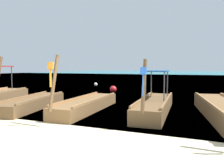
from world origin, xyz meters
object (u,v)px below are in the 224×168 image
(longtail_boat_green_ribbon, at_px, (224,111))
(mooring_buoy_far, at_px, (113,89))
(longtail_boat_violet_ribbon, at_px, (33,103))
(mooring_buoy_near, at_px, (96,84))
(longtail_boat_orange_ribbon, at_px, (87,105))
(longtail_boat_blue_ribbon, at_px, (155,105))

(longtail_boat_green_ribbon, bearing_deg, mooring_buoy_far, 137.36)
(longtail_boat_violet_ribbon, bearing_deg, mooring_buoy_far, 83.41)
(mooring_buoy_near, relative_size, mooring_buoy_far, 0.73)
(longtail_boat_orange_ribbon, bearing_deg, longtail_boat_blue_ribbon, 13.58)
(longtail_boat_blue_ribbon, relative_size, mooring_buoy_near, 14.93)
(longtail_boat_orange_ribbon, relative_size, longtail_boat_green_ribbon, 0.79)
(longtail_boat_violet_ribbon, bearing_deg, longtail_boat_green_ribbon, 6.96)
(longtail_boat_orange_ribbon, distance_m, longtail_boat_blue_ribbon, 3.18)
(longtail_boat_blue_ribbon, height_order, mooring_buoy_far, longtail_boat_blue_ribbon)
(longtail_boat_orange_ribbon, height_order, mooring_buoy_far, longtail_boat_orange_ribbon)
(longtail_boat_orange_ribbon, distance_m, mooring_buoy_far, 7.87)
(longtail_boat_green_ribbon, relative_size, mooring_buoy_near, 18.63)
(longtail_boat_violet_ribbon, relative_size, longtail_boat_blue_ribbon, 0.94)
(longtail_boat_violet_ribbon, distance_m, longtail_boat_blue_ribbon, 5.99)
(mooring_buoy_near, bearing_deg, longtail_boat_blue_ribbon, -52.84)
(longtail_boat_blue_ribbon, xyz_separation_m, longtail_boat_green_ribbon, (2.80, -0.19, -0.03))
(mooring_buoy_far, bearing_deg, longtail_boat_violet_ribbon, -96.59)
(longtail_boat_violet_ribbon, distance_m, mooring_buoy_near, 13.63)
(longtail_boat_violet_ribbon, distance_m, mooring_buoy_far, 8.21)
(mooring_buoy_near, bearing_deg, mooring_buoy_far, -50.59)
(longtail_boat_orange_ribbon, relative_size, mooring_buoy_near, 14.72)
(longtail_boat_blue_ribbon, bearing_deg, longtail_boat_violet_ribbon, -168.00)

